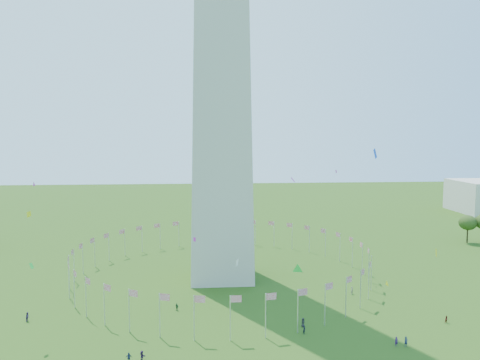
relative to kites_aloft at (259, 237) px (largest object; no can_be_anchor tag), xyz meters
name	(u,v)px	position (x,y,z in m)	size (l,w,h in m)	color
flag_ring	(222,262)	(-7.44, 25.03, -12.34)	(80.24, 80.24, 9.00)	silver
kites_aloft	(259,237)	(0.00, 0.00, 0.00)	(124.40, 80.37, 33.01)	green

